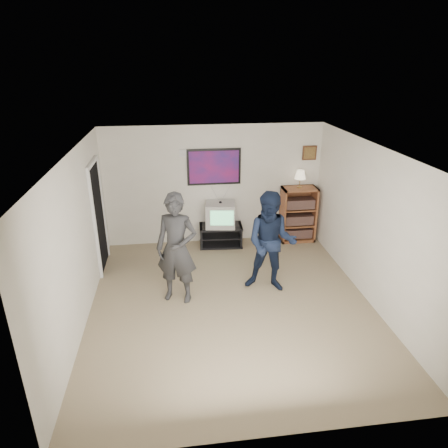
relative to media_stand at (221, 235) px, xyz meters
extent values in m
cube|color=#78654C|center=(-0.11, -2.23, -0.22)|extent=(4.50, 5.00, 0.01)
cube|color=white|center=(-0.11, -2.23, 2.28)|extent=(4.50, 5.00, 0.01)
cube|color=silver|center=(-0.11, 0.27, 1.03)|extent=(4.50, 0.01, 2.50)
cube|color=silver|center=(-2.36, -2.23, 1.03)|extent=(0.01, 5.00, 2.50)
cube|color=silver|center=(2.14, -2.23, 1.03)|extent=(0.01, 5.00, 2.50)
cube|color=black|center=(0.00, 0.00, 0.20)|extent=(0.92, 0.55, 0.04)
cube|color=black|center=(0.00, 0.00, -0.20)|extent=(0.92, 0.55, 0.04)
cube|color=black|center=(-0.42, 0.00, 0.00)|extent=(0.07, 0.48, 0.45)
cube|color=black|center=(0.42, 0.00, 0.00)|extent=(0.07, 0.48, 0.45)
imported|color=#29292B|center=(-0.94, -1.95, 0.69)|extent=(0.78, 0.63, 1.83)
imported|color=black|center=(0.61, -1.84, 0.65)|extent=(1.02, 0.91, 1.75)
cube|color=white|center=(-0.93, -1.77, 0.89)|extent=(0.04, 0.13, 0.04)
cube|color=white|center=(0.63, -1.56, 0.88)|extent=(0.06, 0.13, 0.04)
cube|color=black|center=(-0.11, 0.24, 1.43)|extent=(1.10, 0.03, 0.75)
cube|color=white|center=(-0.66, 0.25, 1.73)|extent=(0.28, 0.02, 0.14)
cube|color=#442D15|center=(1.89, 0.25, 1.66)|extent=(0.30, 0.03, 0.30)
cube|color=black|center=(-2.34, -0.63, 0.78)|extent=(0.03, 0.85, 2.00)
camera|label=1|loc=(-0.94, -7.66, 3.49)|focal=32.00mm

